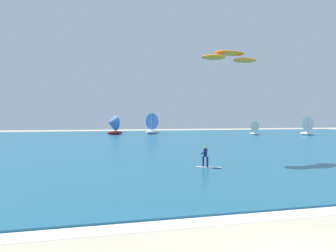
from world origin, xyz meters
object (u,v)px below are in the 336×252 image
Objects in this scene: kite at (229,57)px; sailboat_outermost at (113,125)px; sailboat_anchored_offshore at (305,125)px; sailboat_leading at (253,128)px; sailboat_mid_left at (154,123)px; kitesurfer at (208,160)px.

kite is 1.15× the size of sailboat_outermost.
kite is at bearing -84.61° from sailboat_outermost.
kite reaches higher than sailboat_anchored_offshore.
sailboat_leading is at bearing 160.76° from sailboat_anchored_offshore.
sailboat_outermost is 43.78m from sailboat_anchored_offshore.
sailboat_leading is (25.80, 41.91, -7.58)m from kite.
sailboat_mid_left is at bearing 84.33° from kite.
sailboat_anchored_offshore is at bearing -18.13° from sailboat_outermost.
sailboat_leading is at bearing 57.18° from kitesurfer.
kite is at bearing -95.67° from sailboat_mid_left.
sailboat_mid_left reaches higher than sailboat_leading.
sailboat_mid_left is (-20.57, 10.78, 0.93)m from sailboat_leading.
sailboat_outermost is at bearing 162.27° from sailboat_leading.
sailboat_anchored_offshore is (40.05, 41.36, 1.59)m from kitesurfer.
sailboat_mid_left reaches higher than kitesurfer.
kite is 52.40m from sailboat_outermost.
sailboat_outermost is 32.22m from sailboat_leading.
sailboat_outermost reaches higher than sailboat_anchored_offshore.
sailboat_mid_left is at bearing 152.35° from sailboat_leading.
sailboat_outermost is at bearing 91.62° from kitesurfer.
sailboat_leading reaches higher than kitesurfer.
sailboat_mid_left is (5.23, 52.68, -6.65)m from kite.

